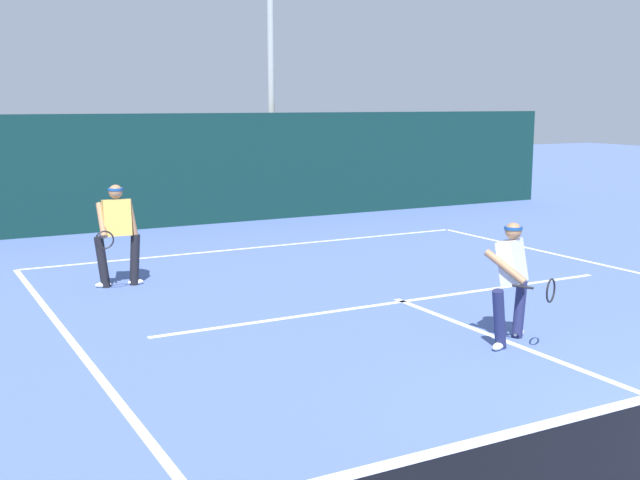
% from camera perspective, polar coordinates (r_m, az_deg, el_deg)
% --- Properties ---
extents(court_line_baseline_far, '(9.70, 0.10, 0.01)m').
position_cam_1_polar(court_line_baseline_far, '(16.63, -4.27, -0.51)').
color(court_line_baseline_far, white).
rests_on(court_line_baseline_far, ground_plane).
extents(court_line_service, '(7.91, 0.10, 0.01)m').
position_cam_1_polar(court_line_service, '(12.14, 5.98, -4.42)').
color(court_line_service, white).
rests_on(court_line_service, ground_plane).
extents(court_line_centre, '(0.10, 6.40, 0.01)m').
position_cam_1_polar(court_line_centre, '(9.90, 16.01, -8.08)').
color(court_line_centre, white).
rests_on(court_line_centre, ground_plane).
extents(player_near, '(0.92, 1.00, 1.54)m').
position_cam_1_polar(player_near, '(10.12, 13.66, -2.68)').
color(player_near, '#1E234C').
rests_on(player_near, ground_plane).
extents(player_far, '(0.89, 0.87, 1.69)m').
position_cam_1_polar(player_far, '(13.32, -14.40, 0.66)').
color(player_far, black).
rests_on(player_far, ground_plane).
extents(back_fence_windscreen, '(21.69, 0.12, 2.74)m').
position_cam_1_polar(back_fence_windscreen, '(19.78, -8.63, 5.05)').
color(back_fence_windscreen, '#0C2B2B').
rests_on(back_fence_windscreen, ground_plane).
extents(light_pole, '(0.55, 0.44, 7.36)m').
position_cam_1_polar(light_pole, '(21.44, -3.58, 13.94)').
color(light_pole, '#9EA39E').
rests_on(light_pole, ground_plane).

